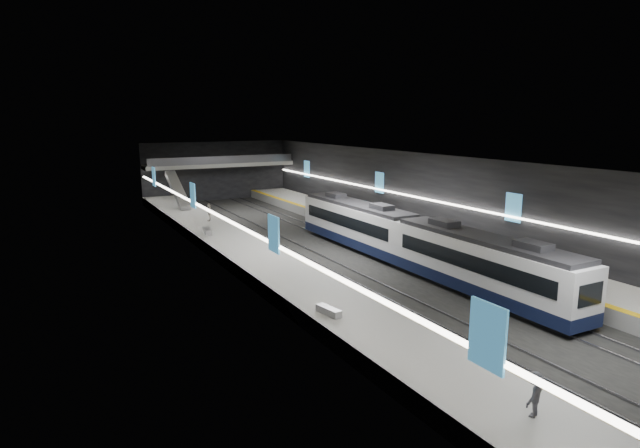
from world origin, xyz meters
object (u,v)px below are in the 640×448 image
passenger_left_a (209,213)px  train (410,239)px  bench_left_far (207,231)px  passenger_right_a (412,224)px  bench_left_near (329,311)px  bench_right_far (415,228)px  passenger_left_b (534,395)px  escalator (178,190)px  passenger_right_b (477,243)px

passenger_left_a → train: bearing=41.9°
train → bench_left_far: 18.52m
bench_left_far → passenger_right_a: (15.96, -9.01, 0.71)m
bench_left_near → bench_right_far: 23.16m
passenger_left_a → passenger_left_b: 40.24m
bench_left_far → passenger_right_a: size_ratio=1.05×
escalator → passenger_left_a: bearing=-87.2°
bench_left_near → passenger_left_a: (2.03, 28.31, 0.68)m
passenger_right_a → passenger_right_b: bearing=-162.2°
bench_left_near → bench_left_far: bearing=79.7°
bench_right_far → passenger_right_a: 2.21m
bench_left_near → passenger_left_b: bearing=-92.7°
bench_left_far → train: bearing=-44.2°
passenger_left_b → train: bearing=-136.7°
passenger_right_b → passenger_left_b: passenger_right_b is taller
bench_left_near → passenger_right_b: bearing=9.7°
passenger_right_a → passenger_left_a: bearing=62.0°
passenger_right_b → passenger_left_b: bearing=-153.4°
bench_left_far → passenger_left_b: (1.41, -34.58, 0.58)m
train → passenger_right_b: train is taller
bench_right_far → bench_left_near: bearing=-132.1°
bench_left_near → bench_right_far: size_ratio=0.95×
bench_left_near → passenger_right_a: bearing=30.3°
bench_right_far → passenger_left_b: size_ratio=1.08×
bench_left_far → passenger_right_b: passenger_right_b is taller
escalator → passenger_right_a: size_ratio=4.20×
passenger_left_a → passenger_right_a: bearing=60.6°
passenger_right_a → passenger_left_b: size_ratio=1.16×
passenger_left_a → passenger_left_b: size_ratio=1.07×
bench_left_near → bench_right_far: bearing=30.6°
bench_left_near → bench_left_far: (0.12, 22.66, 0.04)m
passenger_right_a → bench_right_far: bearing=-28.2°
passenger_left_a → passenger_right_b: bearing=48.6°
train → bench_left_far: (-11.38, 14.58, -0.95)m
bench_left_far → passenger_left_a: 6.00m
escalator → bench_left_near: (-1.50, -39.06, -1.69)m
bench_right_far → passenger_left_a: size_ratio=1.01×
bench_left_far → passenger_right_a: passenger_right_a is taller
escalator → bench_left_far: 16.53m
train → passenger_right_b: 5.10m
bench_left_near → bench_right_far: (17.58, 15.09, 0.01)m
bench_left_near → passenger_left_b: passenger_left_b is taller
train → passenger_left_b: train is taller
passenger_right_b → bench_left_far: bearing=109.2°
train → passenger_left_b: size_ratio=18.26×
passenger_right_a → train: bearing=158.8°
escalator → passenger_left_b: 50.98m
train → passenger_left_a: (-9.47, 20.23, -0.32)m
bench_right_far → passenger_left_a: 20.43m
passenger_right_b → passenger_left_b: 22.84m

